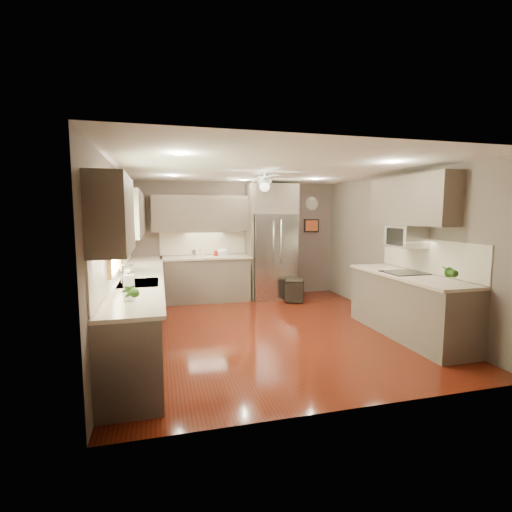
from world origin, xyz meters
name	(u,v)px	position (x,y,z in m)	size (l,w,h in m)	color
floor	(269,329)	(0.00, 0.00, 0.00)	(5.00, 5.00, 0.00)	#4A1409
ceiling	(270,169)	(0.00, 0.00, 2.50)	(5.00, 5.00, 0.00)	white
wall_back	(237,240)	(0.00, 2.50, 1.25)	(4.50, 4.50, 0.00)	brown
wall_front	(350,279)	(0.00, -2.50, 1.25)	(4.50, 4.50, 0.00)	brown
wall_left	(116,255)	(-2.25, 0.00, 1.25)	(5.00, 5.00, 0.00)	brown
wall_right	(396,248)	(2.25, 0.00, 1.25)	(5.00, 5.00, 0.00)	brown
canister_b	(194,253)	(-0.97, 2.20, 1.01)	(0.09, 0.09, 0.15)	silver
canister_c	(202,252)	(-0.81, 2.19, 1.03)	(0.11, 0.11, 0.17)	beige
canister_d	(216,253)	(-0.52, 2.21, 1.00)	(0.07, 0.07, 0.11)	maroon
soap_bottle	(128,273)	(-2.08, -0.19, 1.03)	(0.08, 0.08, 0.18)	white
potted_plant_left	(130,292)	(-1.94, -1.76, 1.08)	(0.15, 0.10, 0.29)	#2E611B
potted_plant_right	(449,272)	(1.93, -1.57, 1.09)	(0.17, 0.13, 0.30)	#2E611B
bowl	(223,254)	(-0.37, 2.22, 0.97)	(0.24, 0.24, 0.06)	beige
left_run	(140,305)	(-1.95, 0.15, 0.48)	(0.65, 4.70, 1.45)	brown
back_run	(206,278)	(-0.72, 2.20, 0.48)	(1.85, 0.65, 1.45)	brown
uppers	(215,211)	(-0.74, 0.71, 1.87)	(4.50, 4.70, 0.95)	brown
window	(113,236)	(-2.22, -0.50, 1.55)	(0.05, 1.12, 0.92)	#BFF2B2
sink	(138,285)	(-1.93, -0.50, 0.91)	(0.50, 0.70, 0.32)	silver
refrigerator	(272,243)	(0.70, 2.16, 1.19)	(1.06, 0.75, 2.45)	silver
right_run	(408,304)	(1.93, -0.80, 0.48)	(0.70, 2.20, 1.45)	brown
microwave	(406,237)	(2.03, -0.55, 1.48)	(0.43, 0.55, 0.34)	silver
ceiling_fan	(265,182)	(0.00, 0.30, 2.33)	(1.18, 1.18, 0.32)	white
recessed_lights	(261,172)	(-0.04, 0.40, 2.49)	(2.84, 3.14, 0.01)	white
wall_clock	(312,204)	(1.75, 2.48, 2.05)	(0.30, 0.03, 0.30)	white
framed_print	(312,226)	(1.75, 2.48, 1.55)	(0.36, 0.03, 0.30)	black
stool	(295,291)	(1.04, 1.63, 0.24)	(0.48, 0.48, 0.45)	black
paper_towel	(129,287)	(-1.97, -1.52, 1.08)	(0.11, 0.11, 0.28)	white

